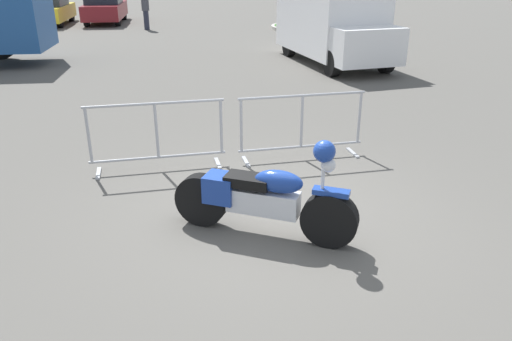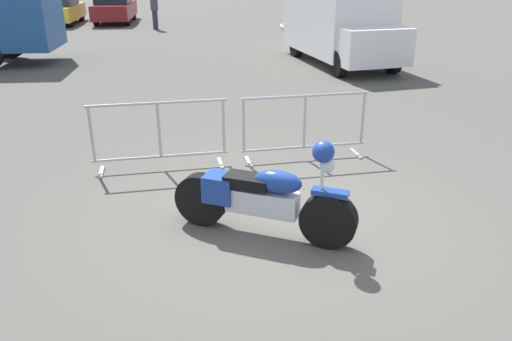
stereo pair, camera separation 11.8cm
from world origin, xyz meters
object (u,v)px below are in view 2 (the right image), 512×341
Objects in this scene: motorcycle at (262,198)px; pedestrian at (154,9)px; parked_car_maroon at (115,8)px; delivery_van at (340,22)px; crowd_barrier_far at (304,126)px; parked_car_yellow at (60,10)px; parked_car_tan at (7,10)px; crowd_barrier_near at (160,135)px.

pedestrian is at bearing 124.10° from motorcycle.
parked_car_maroon is at bearing 128.69° from motorcycle.
delivery_van is 14.65m from parked_car_maroon.
motorcycle reaches higher than crowd_barrier_far.
pedestrian reaches higher than motorcycle.
parked_car_yellow is (-5.80, 22.30, 0.23)m from motorcycle.
delivery_van is (3.28, 7.70, 0.69)m from crowd_barrier_far.
delivery_van reaches higher than parked_car_tan.
parked_car_tan is 2.67m from parked_car_yellow.
parked_car_yellow is (-4.66, 20.03, 0.15)m from crowd_barrier_near.
motorcycle is 0.47× the size of parked_car_yellow.
pedestrian is (7.26, -3.42, 0.23)m from parked_car_tan.
parked_car_tan is (-8.43, 22.76, 0.21)m from motorcycle.
crowd_barrier_near is 21.75m from parked_car_tan.
crowd_barrier_far is 17.24m from pedestrian.
pedestrian reaches higher than crowd_barrier_near.
pedestrian is at bearing -143.10° from parked_car_maroon.
delivery_van is 1.16× the size of parked_car_maroon.
crowd_barrier_near is at bearing -156.15° from parked_car_tan.
crowd_barrier_far is (1.14, 2.26, 0.07)m from motorcycle.
crowd_barrier_far is at bearing -163.66° from parked_car_maroon.
crowd_barrier_far is 8.40m from delivery_van.
parked_car_tan reaches higher than crowd_barrier_near.
pedestrian is (-2.31, 17.08, 0.37)m from crowd_barrier_far.
crowd_barrier_near is 20.57m from parked_car_yellow.
delivery_van reaches higher than parked_car_maroon.
parked_car_maroon is at bearing 102.05° from crowd_barrier_far.
crowd_barrier_far is at bearing -150.69° from parked_car_tan.
crowd_barrier_near is 0.40× the size of delivery_van.
motorcycle reaches higher than crowd_barrier_near.
parked_car_maroon is 3.73m from pedestrian.
parked_car_yellow is 2.63m from parked_car_maroon.
crowd_barrier_far is 21.20m from parked_car_yellow.
delivery_van is at bearing 66.96° from crowd_barrier_far.
parked_car_yellow is (-10.22, 12.33, -0.54)m from delivery_van.
parked_car_maroon is (-4.32, 20.22, 0.19)m from crowd_barrier_far.
delivery_van is at bearing 96.74° from motorcycle.
crowd_barrier_far is 1.23× the size of pedestrian.
crowd_barrier_far is 0.49× the size of parked_car_yellow.
parked_car_tan is (-7.29, 20.50, 0.13)m from crowd_barrier_near.
crowd_barrier_near is at bearing 42.41° from pedestrian.
pedestrian is at bearing -110.93° from parked_car_tan.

